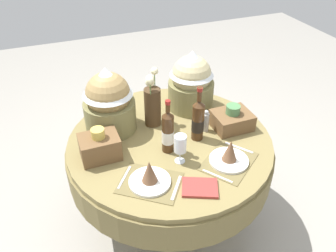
{
  "coord_description": "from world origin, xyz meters",
  "views": [
    {
      "loc": [
        -0.66,
        -1.68,
        2.16
      ],
      "look_at": [
        0.0,
        0.03,
        0.84
      ],
      "focal_mm": 36.59,
      "sensor_mm": 36.0,
      "label": 1
    }
  ],
  "objects_px": {
    "wine_bottle_left": "(168,132)",
    "place_setting_left": "(150,177)",
    "flower_vase": "(152,103)",
    "wine_glass_left": "(180,144)",
    "woven_basket_side_right": "(232,119)",
    "place_setting_right": "(229,156)",
    "book_on_table": "(200,188)",
    "gift_tub_back_right": "(191,79)",
    "pepper_mill": "(206,121)",
    "wine_bottle_centre": "(198,120)",
    "woven_basket_side_left": "(100,146)",
    "gift_tub_back_left": "(108,98)",
    "dining_table": "(170,155)"
  },
  "relations": [
    {
      "from": "wine_bottle_left",
      "to": "place_setting_left",
      "type": "bearing_deg",
      "value": -130.15
    },
    {
      "from": "flower_vase",
      "to": "wine_bottle_left",
      "type": "xyz_separation_m",
      "value": [
        -0.01,
        -0.31,
        -0.03
      ]
    },
    {
      "from": "wine_glass_left",
      "to": "place_setting_left",
      "type": "bearing_deg",
      "value": -154.01
    },
    {
      "from": "place_setting_left",
      "to": "wine_glass_left",
      "type": "relative_size",
      "value": 2.24
    },
    {
      "from": "woven_basket_side_right",
      "to": "place_setting_left",
      "type": "bearing_deg",
      "value": -155.81
    },
    {
      "from": "place_setting_right",
      "to": "wine_glass_left",
      "type": "distance_m",
      "value": 0.31
    },
    {
      "from": "book_on_table",
      "to": "gift_tub_back_right",
      "type": "xyz_separation_m",
      "value": [
        0.3,
        0.8,
        0.23
      ]
    },
    {
      "from": "place_setting_left",
      "to": "pepper_mill",
      "type": "height_order",
      "value": "pepper_mill"
    },
    {
      "from": "wine_bottle_centre",
      "to": "woven_basket_side_right",
      "type": "xyz_separation_m",
      "value": [
        0.27,
        0.03,
        -0.08
      ]
    },
    {
      "from": "place_setting_left",
      "to": "wine_glass_left",
      "type": "bearing_deg",
      "value": 25.99
    },
    {
      "from": "place_setting_right",
      "to": "gift_tub_back_right",
      "type": "bearing_deg",
      "value": 86.67
    },
    {
      "from": "place_setting_right",
      "to": "woven_basket_side_left",
      "type": "xyz_separation_m",
      "value": [
        -0.72,
        0.33,
        0.03
      ]
    },
    {
      "from": "book_on_table",
      "to": "gift_tub_back_left",
      "type": "bearing_deg",
      "value": 137.54
    },
    {
      "from": "dining_table",
      "to": "woven_basket_side_left",
      "type": "distance_m",
      "value": 0.52
    },
    {
      "from": "wine_bottle_centre",
      "to": "woven_basket_side_right",
      "type": "relative_size",
      "value": 1.49
    },
    {
      "from": "pepper_mill",
      "to": "woven_basket_side_left",
      "type": "xyz_separation_m",
      "value": [
        -0.73,
        -0.01,
        0.01
      ]
    },
    {
      "from": "place_setting_left",
      "to": "gift_tub_back_right",
      "type": "distance_m",
      "value": 0.88
    },
    {
      "from": "gift_tub_back_left",
      "to": "wine_glass_left",
      "type": "bearing_deg",
      "value": -58.03
    },
    {
      "from": "dining_table",
      "to": "gift_tub_back_left",
      "type": "bearing_deg",
      "value": 141.98
    },
    {
      "from": "dining_table",
      "to": "flower_vase",
      "type": "distance_m",
      "value": 0.38
    },
    {
      "from": "wine_bottle_centre",
      "to": "gift_tub_back_left",
      "type": "height_order",
      "value": "gift_tub_back_left"
    },
    {
      "from": "pepper_mill",
      "to": "woven_basket_side_right",
      "type": "relative_size",
      "value": 0.64
    },
    {
      "from": "dining_table",
      "to": "wine_bottle_left",
      "type": "xyz_separation_m",
      "value": [
        -0.06,
        -0.11,
        0.29
      ]
    },
    {
      "from": "gift_tub_back_left",
      "to": "place_setting_left",
      "type": "bearing_deg",
      "value": -82.82
    },
    {
      "from": "woven_basket_side_right",
      "to": "wine_bottle_left",
      "type": "bearing_deg",
      "value": -171.22
    },
    {
      "from": "gift_tub_back_left",
      "to": "pepper_mill",
      "type": "bearing_deg",
      "value": -23.67
    },
    {
      "from": "place_setting_right",
      "to": "book_on_table",
      "type": "height_order",
      "value": "place_setting_right"
    },
    {
      "from": "pepper_mill",
      "to": "book_on_table",
      "type": "distance_m",
      "value": 0.56
    },
    {
      "from": "wine_bottle_centre",
      "to": "book_on_table",
      "type": "distance_m",
      "value": 0.49
    },
    {
      "from": "dining_table",
      "to": "wine_bottle_centre",
      "type": "xyz_separation_m",
      "value": [
        0.17,
        -0.06,
        0.29
      ]
    },
    {
      "from": "place_setting_right",
      "to": "wine_bottle_centre",
      "type": "height_order",
      "value": "wine_bottle_centre"
    },
    {
      "from": "book_on_table",
      "to": "gift_tub_back_right",
      "type": "height_order",
      "value": "gift_tub_back_right"
    },
    {
      "from": "place_setting_right",
      "to": "gift_tub_back_left",
      "type": "bearing_deg",
      "value": 133.97
    },
    {
      "from": "wine_bottle_centre",
      "to": "wine_glass_left",
      "type": "xyz_separation_m",
      "value": [
        -0.2,
        -0.17,
        -0.01
      ]
    },
    {
      "from": "flower_vase",
      "to": "woven_basket_side_left",
      "type": "distance_m",
      "value": 0.48
    },
    {
      "from": "wine_glass_left",
      "to": "gift_tub_back_right",
      "type": "bearing_deg",
      "value": 60.19
    },
    {
      "from": "wine_bottle_left",
      "to": "gift_tub_back_right",
      "type": "xyz_separation_m",
      "value": [
        0.35,
        0.42,
        0.09
      ]
    },
    {
      "from": "wine_glass_left",
      "to": "flower_vase",
      "type": "bearing_deg",
      "value": 92.92
    },
    {
      "from": "place_setting_left",
      "to": "wine_bottle_left",
      "type": "height_order",
      "value": "wine_bottle_left"
    },
    {
      "from": "gift_tub_back_right",
      "to": "gift_tub_back_left",
      "type": "bearing_deg",
      "value": -174.67
    },
    {
      "from": "dining_table",
      "to": "wine_bottle_centre",
      "type": "height_order",
      "value": "wine_bottle_centre"
    },
    {
      "from": "dining_table",
      "to": "flower_vase",
      "type": "relative_size",
      "value": 3.36
    },
    {
      "from": "dining_table",
      "to": "wine_bottle_left",
      "type": "height_order",
      "value": "wine_bottle_left"
    },
    {
      "from": "wine_bottle_centre",
      "to": "gift_tub_back_right",
      "type": "relative_size",
      "value": 0.84
    },
    {
      "from": "book_on_table",
      "to": "gift_tub_back_right",
      "type": "distance_m",
      "value": 0.89
    },
    {
      "from": "wine_glass_left",
      "to": "dining_table",
      "type": "bearing_deg",
      "value": 83.86
    },
    {
      "from": "place_setting_left",
      "to": "woven_basket_side_right",
      "type": "xyz_separation_m",
      "value": [
        0.7,
        0.31,
        0.02
      ]
    },
    {
      "from": "place_setting_right",
      "to": "woven_basket_side_left",
      "type": "bearing_deg",
      "value": 155.28
    },
    {
      "from": "book_on_table",
      "to": "flower_vase",
      "type": "bearing_deg",
      "value": 117.28
    },
    {
      "from": "place_setting_right",
      "to": "book_on_table",
      "type": "distance_m",
      "value": 0.3
    }
  ]
}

